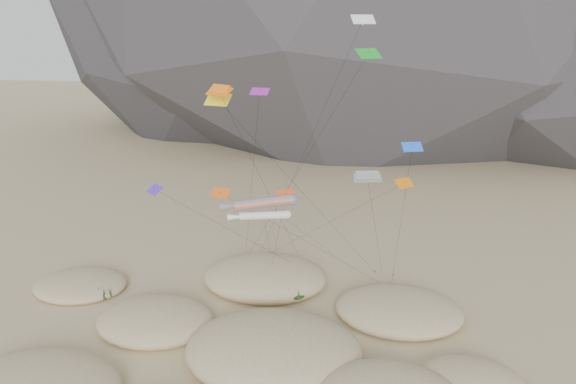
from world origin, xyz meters
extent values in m
plane|color=#CCB789|center=(0.00, 0.00, 0.00)|extent=(500.00, 500.00, 0.00)
ellipsoid|color=#CCB789|center=(-11.53, 6.27, 0.71)|extent=(11.98, 10.18, 3.14)
ellipsoid|color=#CCB789|center=(1.48, 2.70, 0.98)|extent=(16.32, 13.88, 4.37)
ellipsoid|color=#CCB789|center=(18.61, 1.56, 0.57)|extent=(9.21, 7.83, 2.51)
ellipsoid|color=#CCB789|center=(-2.84, 18.00, 0.85)|extent=(14.64, 12.44, 3.79)
ellipsoid|color=#CCB789|center=(12.67, 13.06, 0.67)|extent=(13.36, 11.35, 2.98)
ellipsoid|color=#CCB789|center=(-23.59, 12.66, 0.50)|extent=(10.80, 9.18, 2.24)
ellipsoid|color=black|center=(-15.95, -4.82, 0.80)|extent=(2.68, 2.29, 0.80)
ellipsoid|color=black|center=(-11.27, 6.13, 0.80)|extent=(2.59, 2.22, 0.78)
ellipsoid|color=black|center=(-9.01, 7.95, 0.70)|extent=(1.96, 1.67, 0.59)
ellipsoid|color=black|center=(4.09, 4.61, 1.10)|extent=(3.02, 2.58, 0.91)
ellipsoid|color=black|center=(6.75, 4.75, 1.00)|extent=(2.31, 1.98, 0.69)
ellipsoid|color=black|center=(1.89, 3.38, 0.90)|extent=(2.84, 2.43, 0.85)
ellipsoid|color=black|center=(-3.17, 15.19, 1.00)|extent=(3.48, 2.98, 1.04)
ellipsoid|color=black|center=(1.22, 14.23, 0.90)|extent=(2.81, 2.41, 0.84)
ellipsoid|color=black|center=(14.77, 12.96, 0.70)|extent=(2.13, 1.82, 0.64)
ellipsoid|color=black|center=(13.32, 11.89, 0.60)|extent=(2.15, 1.84, 0.65)
ellipsoid|color=black|center=(-20.84, 11.52, 0.50)|extent=(2.42, 2.07, 0.73)
ellipsoid|color=black|center=(-19.81, 10.58, 0.40)|extent=(1.76, 1.50, 0.53)
cylinder|color=#3F2D1E|center=(-2.64, 19.80, 0.15)|extent=(0.08, 0.08, 0.30)
cylinder|color=#3F2D1E|center=(-0.38, 23.62, 0.15)|extent=(0.08, 0.08, 0.30)
cylinder|color=#3F2D1E|center=(2.28, 21.49, 0.15)|extent=(0.08, 0.08, 0.30)
cylinder|color=#3F2D1E|center=(9.86, 23.53, 0.15)|extent=(0.08, 0.08, 0.30)
cylinder|color=#3F2D1E|center=(11.81, 19.21, 0.15)|extent=(0.08, 0.08, 0.30)
cylinder|color=#3F2D1E|center=(-5.47, 24.63, 0.15)|extent=(0.08, 0.08, 0.30)
cylinder|color=#3F2D1E|center=(12.05, 22.96, 0.15)|extent=(0.08, 0.08, 0.30)
cylinder|color=#3F2D1E|center=(-6.99, 24.33, 0.15)|extent=(0.08, 0.08, 0.30)
cylinder|color=#E45818|center=(-0.37, 7.23, 13.54)|extent=(5.52, 2.29, 1.54)
sphere|color=#E45818|center=(2.23, 7.89, 13.75)|extent=(1.03, 1.03, 1.03)
cone|color=#E45818|center=(-3.23, 6.51, 13.27)|extent=(2.38, 1.41, 1.11)
cylinder|color=black|center=(2.39, 17.03, 6.77)|extent=(5.54, 19.61, 13.56)
cylinder|color=silver|center=(-1.03, 9.89, 11.35)|extent=(4.82, 1.19, 1.09)
sphere|color=silver|center=(1.33, 10.10, 11.54)|extent=(0.79, 0.79, 0.79)
cone|color=silver|center=(-3.62, 9.65, 11.12)|extent=(1.99, 0.86, 0.81)
cylinder|color=black|center=(-2.28, 17.29, 5.68)|extent=(2.53, 14.83, 11.37)
cube|color=orange|center=(-5.62, 11.38, 23.22)|extent=(3.06, 2.55, 0.85)
cube|color=orange|center=(-5.62, 11.38, 23.44)|extent=(2.56, 2.09, 0.83)
cylinder|color=black|center=(-2.65, 18.31, 11.61)|extent=(5.98, 13.88, 23.23)
cube|color=red|center=(9.03, 8.52, 16.07)|extent=(2.69, 1.61, 0.69)
cube|color=red|center=(9.03, 8.52, 16.30)|extent=(2.27, 1.30, 0.68)
cylinder|color=black|center=(9.89, 15.87, 8.04)|extent=(1.76, 14.74, 16.09)
cube|color=purple|center=(-1.80, 12.23, 23.20)|extent=(1.91, 1.14, 0.63)
cube|color=purple|center=(-1.80, 12.23, 23.05)|extent=(0.23, 0.18, 0.64)
cylinder|color=black|center=(-4.39, 18.28, 11.62)|extent=(5.23, 12.12, 23.16)
cube|color=#179926|center=(8.45, 13.44, 26.80)|extent=(2.66, 2.52, 0.94)
cube|color=#179926|center=(8.45, 13.44, 26.65)|extent=(0.41, 0.40, 0.83)
cylinder|color=black|center=(0.73, 18.88, 13.42)|extent=(15.48, 10.92, 26.76)
cube|color=silver|center=(7.85, 13.29, 29.87)|extent=(2.41, 1.82, 0.85)
cube|color=silver|center=(7.85, 13.29, 29.72)|extent=(0.34, 0.34, 0.73)
cylinder|color=black|center=(1.19, 18.96, 14.96)|extent=(13.35, 11.38, 29.83)
cube|color=#E84715|center=(1.33, 9.24, 13.83)|extent=(2.02, 1.75, 0.67)
cube|color=#E84715|center=(1.33, 9.24, 13.68)|extent=(0.29, 0.28, 0.62)
cylinder|color=black|center=(-0.65, 14.52, 6.94)|extent=(3.99, 10.58, 13.80)
cube|color=#CC5013|center=(-4.97, 8.70, 13.79)|extent=(2.01, 1.25, 0.82)
cube|color=#CC5013|center=(-4.97, 8.70, 13.64)|extent=(0.28, 0.32, 0.62)
cylinder|color=black|center=(3.42, 13.96, 6.92)|extent=(16.80, 10.54, 13.76)
cube|color=orange|center=(12.35, 9.59, 15.43)|extent=(1.91, 1.85, 0.75)
cube|color=orange|center=(12.35, 9.59, 15.28)|extent=(0.33, 0.33, 0.60)
cylinder|color=black|center=(3.44, 17.11, 7.74)|extent=(17.84, 15.07, 15.40)
cube|color=blue|center=(12.86, 9.07, 18.95)|extent=(2.01, 1.46, 0.72)
cube|color=blue|center=(12.86, 9.07, 18.80)|extent=(0.28, 0.29, 0.62)
cylinder|color=black|center=(12.33, 14.14, 9.50)|extent=(1.07, 10.17, 18.91)
cube|color=yellow|center=(-6.37, 13.22, 22.18)|extent=(2.86, 1.82, 1.12)
cube|color=yellow|center=(-6.37, 13.22, 22.03)|extent=(0.39, 0.43, 0.88)
cylinder|color=black|center=(1.74, 18.37, 11.11)|extent=(16.25, 10.34, 22.14)
cube|color=#4921C3|center=(-10.96, 7.00, 14.32)|extent=(2.10, 2.06, 0.73)
cube|color=#4921C3|center=(-10.96, 7.00, 14.17)|extent=(0.31, 0.31, 0.66)
cylinder|color=black|center=(-4.34, 14.25, 7.18)|extent=(13.27, 14.52, 14.29)
camera|label=1|loc=(11.11, -41.10, 29.18)|focal=35.00mm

